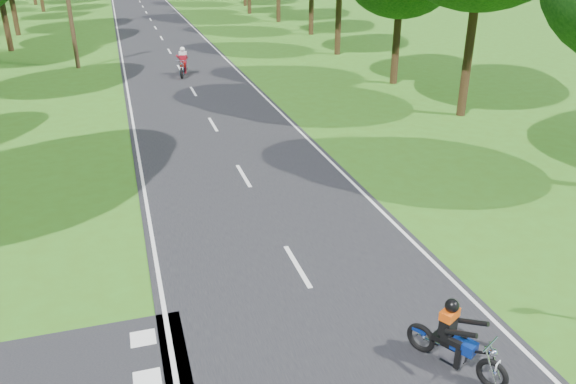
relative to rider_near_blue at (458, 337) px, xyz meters
name	(u,v)px	position (x,y,z in m)	size (l,w,h in m)	color
ground	(326,314)	(-1.70, 2.25, -0.74)	(160.00, 160.00, 0.00)	#346216
main_road	(150,19)	(-1.70, 52.25, -0.73)	(7.00, 140.00, 0.02)	black
road_markings	(150,22)	(-1.84, 50.38, -0.72)	(7.40, 140.00, 0.01)	silver
rider_near_blue	(458,337)	(0.00, 0.00, 0.00)	(0.58, 1.73, 1.44)	navy
rider_far_red	(183,62)	(-1.71, 26.14, 0.09)	(0.65, 1.95, 1.62)	#99160B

